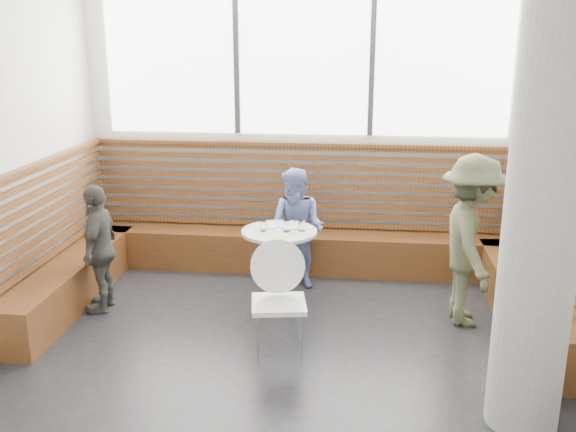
# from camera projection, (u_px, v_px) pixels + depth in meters

# --- Properties ---
(room) EXTENTS (5.00, 5.00, 3.20)m
(room) POSITION_uv_depth(u_px,v_px,m) (273.00, 176.00, 4.90)
(room) COLOR silver
(room) RESTS_ON ground
(booth) EXTENTS (5.00, 2.50, 1.44)m
(booth) POSITION_uv_depth(u_px,v_px,m) (296.00, 249.00, 6.92)
(booth) COLOR #4B2A12
(booth) RESTS_ON ground
(concrete_column) EXTENTS (0.50, 0.50, 3.20)m
(concrete_column) POSITION_uv_depth(u_px,v_px,m) (545.00, 204.00, 4.12)
(concrete_column) COLOR gray
(concrete_column) RESTS_ON ground
(cafe_table) EXTENTS (0.75, 0.75, 0.77)m
(cafe_table) POSITION_uv_depth(u_px,v_px,m) (279.00, 251.00, 6.41)
(cafe_table) COLOR silver
(cafe_table) RESTS_ON ground
(cafe_chair) EXTENTS (0.47, 0.46, 0.98)m
(cafe_chair) POSITION_uv_depth(u_px,v_px,m) (280.00, 290.00, 5.39)
(cafe_chair) COLOR white
(cafe_chair) RESTS_ON ground
(adult_man) EXTENTS (0.65, 1.07, 1.61)m
(adult_man) POSITION_uv_depth(u_px,v_px,m) (471.00, 241.00, 5.92)
(adult_man) COLOR #484D33
(adult_man) RESTS_ON ground
(child_back) EXTENTS (0.76, 0.68, 1.29)m
(child_back) POSITION_uv_depth(u_px,v_px,m) (297.00, 229.00, 6.82)
(child_back) COLOR #6879B5
(child_back) RESTS_ON ground
(child_left) EXTENTS (0.36, 0.76, 1.27)m
(child_left) POSITION_uv_depth(u_px,v_px,m) (100.00, 248.00, 6.25)
(child_left) COLOR #43413D
(child_left) RESTS_ON ground
(plate_near) EXTENTS (0.21, 0.21, 0.02)m
(plate_near) POSITION_uv_depth(u_px,v_px,m) (268.00, 226.00, 6.47)
(plate_near) COLOR white
(plate_near) RESTS_ON cafe_table
(plate_far) EXTENTS (0.21, 0.21, 0.02)m
(plate_far) POSITION_uv_depth(u_px,v_px,m) (291.00, 227.00, 6.44)
(plate_far) COLOR white
(plate_far) RESTS_ON cafe_table
(glass_left) EXTENTS (0.06, 0.06, 0.10)m
(glass_left) POSITION_uv_depth(u_px,v_px,m) (263.00, 226.00, 6.31)
(glass_left) COLOR white
(glass_left) RESTS_ON cafe_table
(glass_mid) EXTENTS (0.07, 0.07, 0.11)m
(glass_mid) POSITION_uv_depth(u_px,v_px,m) (287.00, 226.00, 6.29)
(glass_mid) COLOR white
(glass_mid) RESTS_ON cafe_table
(glass_right) EXTENTS (0.07, 0.07, 0.11)m
(glass_right) POSITION_uv_depth(u_px,v_px,m) (302.00, 225.00, 6.32)
(glass_right) COLOR white
(glass_right) RESTS_ON cafe_table
(menu_card) EXTENTS (0.20, 0.15, 0.00)m
(menu_card) POSITION_uv_depth(u_px,v_px,m) (280.00, 235.00, 6.19)
(menu_card) COLOR #A5C64C
(menu_card) RESTS_ON cafe_table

